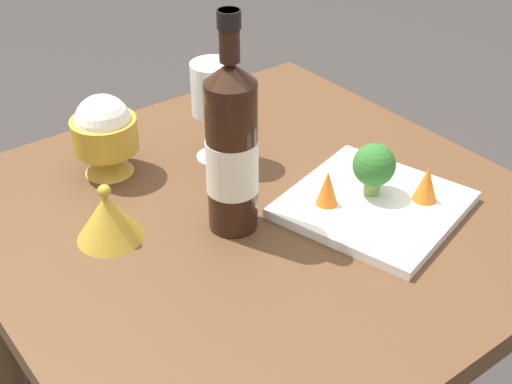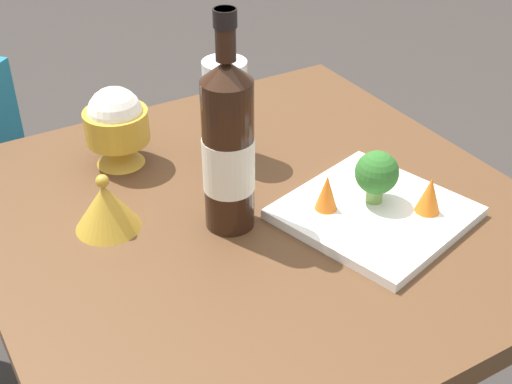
{
  "view_description": "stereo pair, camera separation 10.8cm",
  "coord_description": "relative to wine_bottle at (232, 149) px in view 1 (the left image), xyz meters",
  "views": [
    {
      "loc": [
        -0.55,
        -0.72,
        1.39
      ],
      "look_at": [
        0.0,
        0.0,
        0.79
      ],
      "focal_mm": 48.69,
      "sensor_mm": 36.0,
      "label": 1
    },
    {
      "loc": [
        -0.46,
        -0.78,
        1.39
      ],
      "look_at": [
        0.0,
        0.0,
        0.79
      ],
      "focal_mm": 48.69,
      "sensor_mm": 36.0,
      "label": 2
    }
  ],
  "objects": [
    {
      "name": "dining_table",
      "position": [
        0.05,
        0.01,
        -0.23
      ],
      "size": [
        0.83,
        0.83,
        0.76
      ],
      "color": "brown",
      "rests_on": "ground_plane"
    },
    {
      "name": "carrot_garnish_right",
      "position": [
        0.27,
        -0.15,
        -0.09
      ],
      "size": [
        0.04,
        0.04,
        0.06
      ],
      "color": "orange",
      "rests_on": "serving_plate"
    },
    {
      "name": "broccoli_floret",
      "position": [
        0.21,
        -0.08,
        -0.07
      ],
      "size": [
        0.07,
        0.07,
        0.09
      ],
      "color": "#729E4C",
      "rests_on": "serving_plate"
    },
    {
      "name": "wine_glass",
      "position": [
        0.09,
        0.18,
        -0.01
      ],
      "size": [
        0.08,
        0.08,
        0.18
      ],
      "color": "white",
      "rests_on": "dining_table"
    },
    {
      "name": "rice_bowl_lid",
      "position": [
        -0.16,
        0.09,
        -0.1
      ],
      "size": [
        0.1,
        0.1,
        0.09
      ],
      "color": "gold",
      "rests_on": "dining_table"
    },
    {
      "name": "serving_plate",
      "position": [
        0.2,
        -0.1,
        -0.13
      ],
      "size": [
        0.31,
        0.31,
        0.02
      ],
      "rotation": [
        0.0,
        0.0,
        0.27
      ],
      "color": "white",
      "rests_on": "dining_table"
    },
    {
      "name": "carrot_garnish_left",
      "position": [
        0.14,
        -0.06,
        -0.09
      ],
      "size": [
        0.04,
        0.04,
        0.06
      ],
      "color": "orange",
      "rests_on": "serving_plate"
    },
    {
      "name": "rice_bowl",
      "position": [
        -0.08,
        0.25,
        -0.06
      ],
      "size": [
        0.11,
        0.11,
        0.14
      ],
      "color": "gold",
      "rests_on": "dining_table"
    },
    {
      "name": "wine_bottle",
      "position": [
        0.0,
        0.0,
        0.0
      ],
      "size": [
        0.08,
        0.08,
        0.34
      ],
      "color": "black",
      "rests_on": "dining_table"
    }
  ]
}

